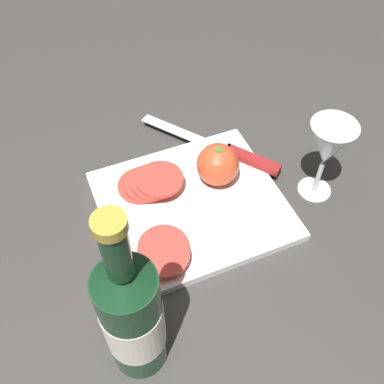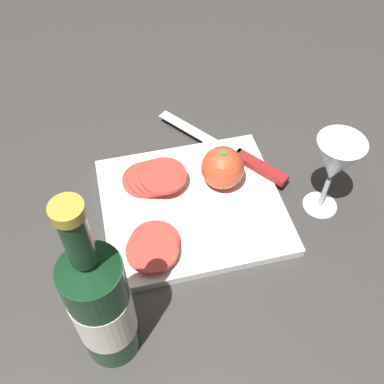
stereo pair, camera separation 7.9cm
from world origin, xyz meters
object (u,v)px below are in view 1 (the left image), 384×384
wine_bottle (133,317)px  tomato_slice_stack_near (163,251)px  knife (237,154)px  tomato_slice_stack_far (150,182)px  whole_tomato (218,165)px  wine_glass (328,147)px

wine_bottle → tomato_slice_stack_near: bearing=57.2°
knife → tomato_slice_stack_far: bearing=56.5°
tomato_slice_stack_near → whole_tomato: bearing=37.8°
wine_bottle → wine_glass: bearing=22.4°
tomato_slice_stack_near → tomato_slice_stack_far: 0.15m
wine_bottle → wine_glass: (0.40, 0.17, -0.01)m
knife → tomato_slice_stack_far: size_ratio=2.21×
wine_bottle → knife: wine_bottle is taller
wine_glass → tomato_slice_stack_far: (-0.29, 0.11, -0.08)m
whole_tomato → knife: size_ratio=0.31×
tomato_slice_stack_far → wine_glass: bearing=-21.1°
tomato_slice_stack_near → wine_bottle: bearing=-122.8°
wine_glass → knife: (-0.10, 0.12, -0.09)m
whole_tomato → knife: bearing=32.0°
whole_tomato → tomato_slice_stack_near: size_ratio=0.73×
wine_bottle → knife: (0.30, 0.29, -0.10)m
tomato_slice_stack_near → tomato_slice_stack_far: (0.03, 0.14, 0.00)m
knife → wine_glass: bearing=-176.2°
wine_glass → knife: 0.19m
whole_tomato → tomato_slice_stack_near: 0.19m
wine_bottle → tomato_slice_stack_far: bearing=67.7°
wine_bottle → tomato_slice_stack_far: (0.11, 0.28, -0.09)m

